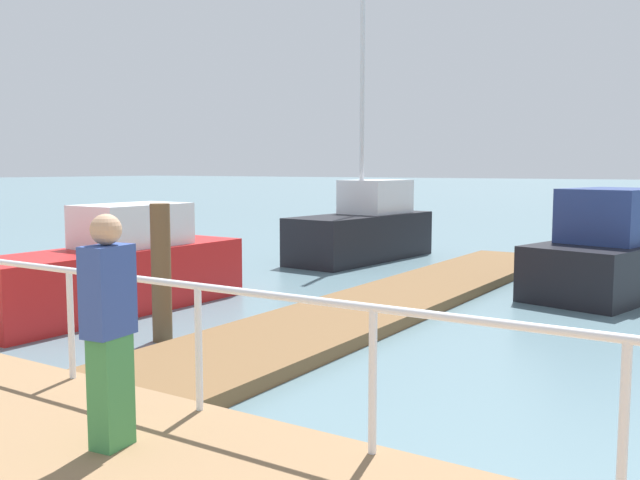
# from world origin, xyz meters

# --- Properties ---
(floating_dock) EXTENTS (14.36, 2.00, 0.18)m
(floating_dock) POSITION_xyz_m (3.68, 11.82, 0.09)
(floating_dock) COLOR brown
(floating_dock) RESTS_ON ground_plane
(boardwalk_railing) EXTENTS (0.06, 29.60, 1.08)m
(boardwalk_railing) POSITION_xyz_m (-3.15, 10.25, 1.24)
(boardwalk_railing) COLOR white
(boardwalk_railing) RESTS_ON boardwalk
(dock_piling_0) EXTENTS (0.27, 0.27, 1.93)m
(dock_piling_0) POSITION_xyz_m (-0.51, 13.37, 0.97)
(dock_piling_0) COLOR brown
(dock_piling_0) RESTS_ON ground_plane
(moored_boat_0) EXTENTS (4.82, 2.82, 2.03)m
(moored_boat_0) POSITION_xyz_m (6.92, 8.72, 0.77)
(moored_boat_0) COLOR black
(moored_boat_0) RESTS_ON ground_plane
(moored_boat_1) EXTENTS (4.80, 2.03, 8.01)m
(moored_boat_1) POSITION_xyz_m (8.68, 15.27, 0.83)
(moored_boat_1) COLOR black
(moored_boat_1) RESTS_ON ground_plane
(moored_boat_2) EXTENTS (4.95, 1.54, 1.80)m
(moored_boat_2) POSITION_xyz_m (0.58, 15.52, 0.69)
(moored_boat_2) COLOR red
(moored_boat_2) RESTS_ON ground_plane
(pedestrian_0) EXTENTS (0.38, 0.26, 1.70)m
(pedestrian_0) POSITION_xyz_m (-4.07, 10.25, 1.28)
(pedestrian_0) COLOR #3F8C4C
(pedestrian_0) RESTS_ON boardwalk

